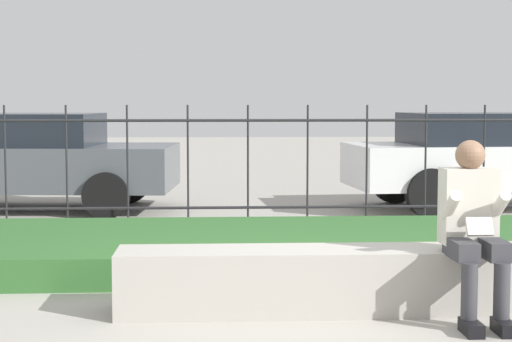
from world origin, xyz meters
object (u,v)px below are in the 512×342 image
(stone_bench, at_px, (329,284))
(car_parked_right, at_px, (500,157))
(person_seated_reader, at_px, (473,223))
(car_parked_left, at_px, (26,158))

(stone_bench, bearing_deg, car_parked_right, 60.93)
(person_seated_reader, relative_size, car_parked_left, 0.30)
(person_seated_reader, bearing_deg, stone_bench, 162.89)
(car_parked_left, xyz_separation_m, car_parked_right, (6.73, -0.19, 0.01))
(stone_bench, relative_size, car_parked_right, 0.69)
(car_parked_right, bearing_deg, car_parked_left, 173.66)
(person_seated_reader, height_order, car_parked_left, car_parked_left)
(stone_bench, xyz_separation_m, person_seated_reader, (0.96, -0.30, 0.49))
(stone_bench, relative_size, car_parked_left, 0.74)
(person_seated_reader, xyz_separation_m, car_parked_right, (2.28, 6.14, 0.05))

